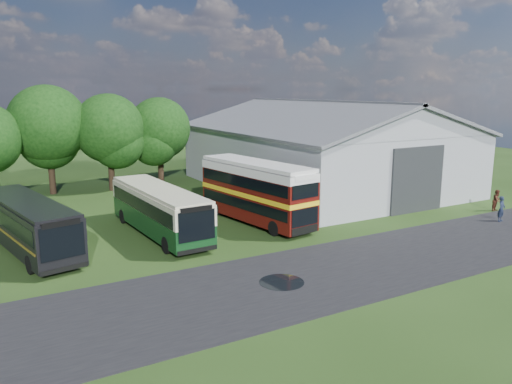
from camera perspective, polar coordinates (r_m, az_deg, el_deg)
ground at (r=27.67m, az=2.22°, el=-7.71°), size 120.00×120.00×0.00m
asphalt_road at (r=27.09m, az=11.08°, el=-8.36°), size 60.00×8.00×0.02m
puddle at (r=24.55m, az=2.94°, el=-10.30°), size 2.20×2.20×0.01m
storage_shed at (r=48.06m, az=7.44°, el=5.58°), size 18.80×24.80×8.15m
tree_mid at (r=47.40m, az=-22.71°, el=7.15°), size 6.80×6.80×9.60m
tree_right_a at (r=47.33m, az=-16.46°, el=6.96°), size 6.26×6.26×8.83m
tree_right_b at (r=49.49m, az=-10.99°, el=7.12°), size 5.98×5.98×8.45m
shrub_front at (r=35.40m, az=4.81°, el=-3.40°), size 1.70×1.70×1.70m
shrub_mid at (r=37.01m, az=3.06°, el=-2.71°), size 1.60×1.60×1.60m
shrub_back at (r=38.66m, az=1.46°, el=-2.07°), size 1.80×1.80×1.80m
bus_green_single at (r=32.49m, az=-11.02°, el=-2.00°), size 3.12×11.19×3.05m
bus_maroon_double at (r=34.66m, az=-0.01°, el=-0.04°), size 3.93×10.25×4.30m
bus_dark_single at (r=31.42m, az=-24.61°, el=-3.35°), size 4.61×11.26×3.03m
visitor_a at (r=39.12m, az=26.24°, el=-1.77°), size 0.75×0.58×1.81m
visitor_b at (r=42.34m, az=25.83°, el=-0.90°), size 0.89×0.75×1.65m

